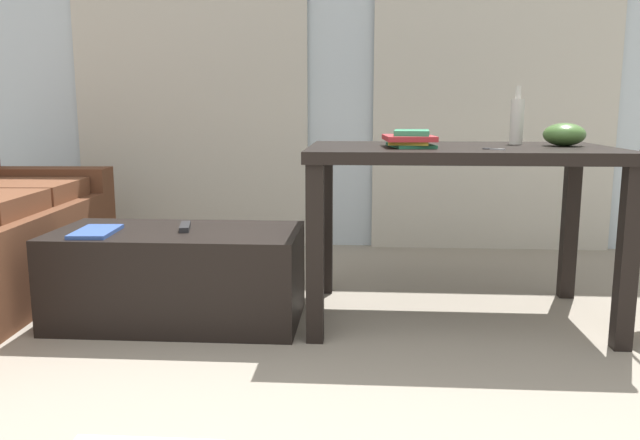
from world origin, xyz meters
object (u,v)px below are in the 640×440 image
at_px(coffee_table, 178,276).
at_px(magazine, 96,232).
at_px(bowl, 564,135).
at_px(tv_remote_primary, 185,227).
at_px(book_stack, 410,139).
at_px(bottle_near, 517,121).
at_px(scissors, 491,149).
at_px(craft_table, 459,170).

xyz_separation_m(coffee_table, magazine, (-0.33, -0.10, 0.22)).
distance_m(coffee_table, bowl, 1.84).
distance_m(coffee_table, tv_remote_primary, 0.22).
height_order(coffee_table, book_stack, book_stack).
xyz_separation_m(bottle_near, bowl, (0.18, -0.11, -0.06)).
bearing_deg(bowl, bottle_near, 148.36).
distance_m(bottle_near, scissors, 0.43).
distance_m(coffee_table, craft_table, 1.34).
distance_m(craft_table, bowl, 0.50).
xyz_separation_m(book_stack, scissors, (0.32, -0.14, -0.03)).
bearing_deg(bowl, craft_table, -173.20).
bearing_deg(scissors, coffee_table, 177.20).
bearing_deg(scissors, craft_table, 115.99).
height_order(craft_table, scissors, scissors).
distance_m(scissors, magazine, 1.71).
height_order(craft_table, bowl, bowl).
bearing_deg(bottle_near, magazine, -167.64).
xyz_separation_m(bowl, magazine, (-2.04, -0.29, -0.41)).
relative_size(coffee_table, scissors, 12.60).
xyz_separation_m(coffee_table, tv_remote_primary, (0.03, 0.02, 0.22)).
xyz_separation_m(book_stack, magazine, (-1.35, -0.17, -0.39)).
height_order(coffee_table, tv_remote_primary, tv_remote_primary).
bearing_deg(bottle_near, tv_remote_primary, -169.37).
xyz_separation_m(tv_remote_primary, magazine, (-0.36, -0.13, -0.00)).
distance_m(bowl, scissors, 0.45).
bearing_deg(magazine, craft_table, 4.77).
relative_size(scissors, magazine, 0.31).
height_order(bottle_near, tv_remote_primary, bottle_near).
bearing_deg(book_stack, craft_table, 16.60).
distance_m(coffee_table, scissors, 1.47).
relative_size(craft_table, bowl, 7.25).
relative_size(bottle_near, book_stack, 0.81).
bearing_deg(coffee_table, tv_remote_primary, 36.39).
bearing_deg(coffee_table, bottle_near, 11.27).
distance_m(craft_table, bottle_near, 0.39).
relative_size(bowl, book_stack, 0.56).
height_order(coffee_table, scissors, scissors).
bearing_deg(bowl, scissors, -145.03).
xyz_separation_m(coffee_table, bowl, (1.72, 0.19, 0.63)).
xyz_separation_m(coffee_table, book_stack, (1.03, 0.07, 0.61)).
bearing_deg(scissors, tv_remote_primary, 176.10).
distance_m(bowl, tv_remote_primary, 1.74).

